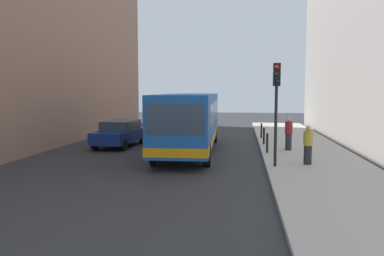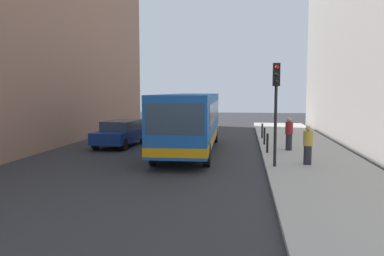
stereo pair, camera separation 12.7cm
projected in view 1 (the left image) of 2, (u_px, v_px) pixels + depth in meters
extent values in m
plane|color=#2D2D30|center=(193.00, 160.00, 17.91)|extent=(80.00, 80.00, 0.00)
cube|color=#ADA89E|center=(314.00, 161.00, 17.21)|extent=(4.40, 40.00, 0.15)
cube|color=#936B56|center=(7.00, 31.00, 22.71)|extent=(7.00, 32.00, 13.32)
cube|color=#19519E|center=(190.00, 118.00, 20.11)|extent=(2.85, 11.07, 2.50)
cube|color=orange|center=(190.00, 136.00, 20.20)|extent=(2.87, 11.10, 0.36)
cube|color=#2D3D4C|center=(175.00, 119.00, 14.65)|extent=(2.26, 0.13, 1.20)
cube|color=#2D3D4C|center=(191.00, 111.00, 20.57)|extent=(2.82, 9.48, 1.00)
cylinder|color=black|center=(207.00, 155.00, 16.26)|extent=(0.31, 1.01, 1.00)
cylinder|color=black|center=(154.00, 154.00, 16.47)|extent=(0.31, 1.01, 1.00)
cylinder|color=black|center=(215.00, 134.00, 23.98)|extent=(0.31, 1.01, 1.00)
cylinder|color=black|center=(178.00, 134.00, 24.20)|extent=(0.31, 1.01, 1.00)
cube|color=navy|center=(120.00, 135.00, 22.15)|extent=(2.12, 4.52, 0.64)
cube|color=#2D3D4C|center=(121.00, 125.00, 22.24)|extent=(1.78, 2.58, 0.52)
cylinder|color=black|center=(124.00, 145.00, 20.55)|extent=(0.27, 0.65, 0.64)
cylinder|color=black|center=(95.00, 144.00, 20.88)|extent=(0.27, 0.65, 0.64)
cylinder|color=black|center=(142.00, 138.00, 23.48)|extent=(0.27, 0.65, 0.64)
cylinder|color=black|center=(117.00, 137.00, 23.81)|extent=(0.27, 0.65, 0.64)
cylinder|color=black|center=(276.00, 127.00, 15.44)|extent=(0.12, 0.12, 3.20)
cube|color=black|center=(277.00, 75.00, 15.25)|extent=(0.28, 0.24, 0.90)
sphere|color=red|center=(277.00, 67.00, 15.09)|extent=(0.16, 0.16, 0.16)
sphere|color=black|center=(277.00, 75.00, 15.12)|extent=(0.16, 0.16, 0.16)
sphere|color=black|center=(277.00, 82.00, 15.14)|extent=(0.16, 0.16, 0.16)
cylinder|color=black|center=(267.00, 143.00, 18.99)|extent=(0.11, 0.11, 0.95)
cylinder|color=black|center=(264.00, 136.00, 21.94)|extent=(0.11, 0.11, 0.95)
cylinder|color=black|center=(261.00, 131.00, 24.89)|extent=(0.11, 0.11, 0.95)
cylinder|color=#26262D|center=(308.00, 155.00, 15.95)|extent=(0.32, 0.32, 0.78)
cylinder|color=gold|center=(308.00, 138.00, 15.88)|extent=(0.38, 0.38, 0.60)
sphere|color=tan|center=(308.00, 128.00, 15.84)|extent=(0.22, 0.22, 0.22)
cylinder|color=#26262D|center=(288.00, 142.00, 19.81)|extent=(0.32, 0.32, 0.82)
cylinder|color=maroon|center=(289.00, 128.00, 19.75)|extent=(0.38, 0.38, 0.63)
sphere|color=tan|center=(289.00, 120.00, 19.71)|extent=(0.23, 0.23, 0.23)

